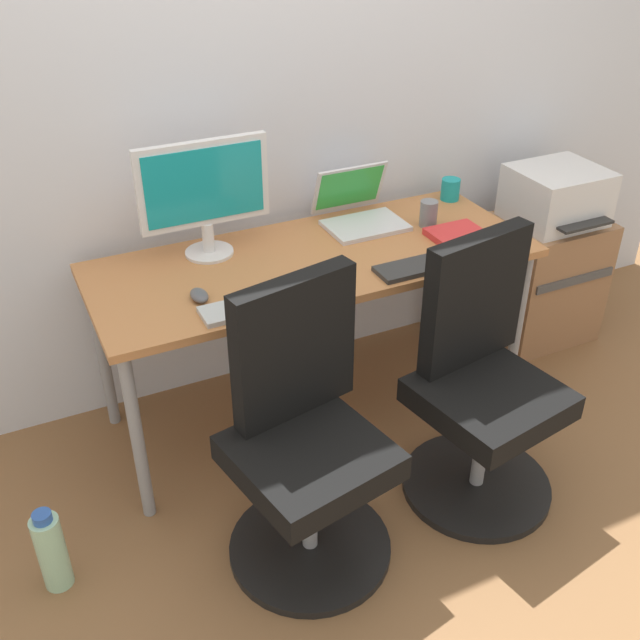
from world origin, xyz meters
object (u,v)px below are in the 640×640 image
object	(u,v)px
printer	(556,195)
desktop_monitor	(204,191)
side_cabinet	(541,278)
coffee_mug	(450,189)
office_chair_left	(304,442)
water_bottle_on_floor	(52,551)
open_laptop	(359,210)
office_chair_right	(481,386)

from	to	relation	value
printer	desktop_monitor	xyz separation A→B (m)	(-1.56, 0.10, 0.26)
side_cabinet	coffee_mug	world-z (taller)	coffee_mug
office_chair_left	water_bottle_on_floor	world-z (taller)	office_chair_left
desktop_monitor	open_laptop	size ratio (longest dim) A/B	1.55
printer	water_bottle_on_floor	xyz separation A→B (m)	(-2.33, -0.53, -0.56)
office_chair_right	side_cabinet	bearing A→B (deg)	38.70
side_cabinet	open_laptop	distance (m)	1.05
side_cabinet	desktop_monitor	distance (m)	1.70
desktop_monitor	printer	bearing A→B (deg)	-3.84
open_laptop	water_bottle_on_floor	bearing A→B (deg)	-155.33
office_chair_right	water_bottle_on_floor	xyz separation A→B (m)	(-1.46, 0.16, -0.28)
side_cabinet	water_bottle_on_floor	xyz separation A→B (m)	(-2.33, -0.53, -0.15)
desktop_monitor	open_laptop	xyz separation A→B (m)	(0.63, 0.01, -0.20)
printer	desktop_monitor	size ratio (longest dim) A/B	0.83
office_chair_right	water_bottle_on_floor	distance (m)	1.50
open_laptop	coffee_mug	bearing A→B (deg)	4.51
office_chair_left	printer	distance (m)	1.71
printer	water_bottle_on_floor	bearing A→B (deg)	-167.17
side_cabinet	desktop_monitor	xyz separation A→B (m)	(-1.56, 0.10, 0.67)
water_bottle_on_floor	desktop_monitor	size ratio (longest dim) A/B	0.65
office_chair_left	desktop_monitor	bearing A→B (deg)	91.39
side_cabinet	office_chair_right	bearing A→B (deg)	-141.30
side_cabinet	water_bottle_on_floor	distance (m)	2.40
side_cabinet	desktop_monitor	size ratio (longest dim) A/B	1.23
printer	office_chair_left	bearing A→B (deg)	-155.69
printer	water_bottle_on_floor	distance (m)	2.46
water_bottle_on_floor	open_laptop	xyz separation A→B (m)	(1.41, 0.65, 0.62)
office_chair_left	coffee_mug	distance (m)	1.41
office_chair_left	desktop_monitor	distance (m)	0.97
desktop_monitor	coffee_mug	xyz separation A→B (m)	(1.10, 0.05, -0.20)
water_bottle_on_floor	coffee_mug	world-z (taller)	coffee_mug
office_chair_right	water_bottle_on_floor	bearing A→B (deg)	173.57
water_bottle_on_floor	open_laptop	bearing A→B (deg)	24.67
office_chair_right	printer	size ratio (longest dim) A/B	2.35
water_bottle_on_floor	desktop_monitor	distance (m)	1.29
side_cabinet	water_bottle_on_floor	bearing A→B (deg)	-167.15
office_chair_left	desktop_monitor	xyz separation A→B (m)	(-0.02, 0.80, 0.54)
printer	coffee_mug	size ratio (longest dim) A/B	4.35
office_chair_left	side_cabinet	distance (m)	1.70
desktop_monitor	coffee_mug	distance (m)	1.12
printer	desktop_monitor	world-z (taller)	desktop_monitor
open_laptop	desktop_monitor	bearing A→B (deg)	-179.14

